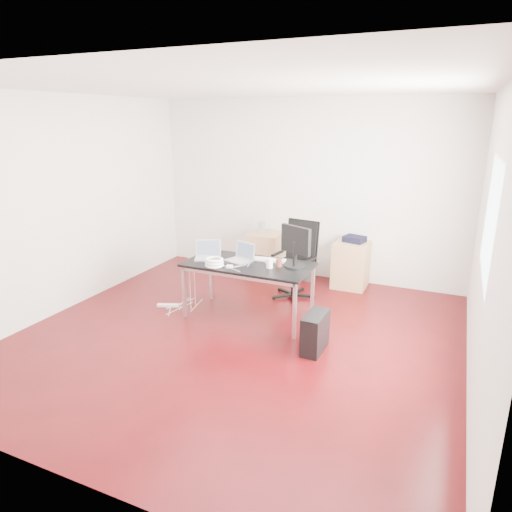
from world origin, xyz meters
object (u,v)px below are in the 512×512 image
at_px(filing_cabinet_right, 351,265).
at_px(pc_tower, 315,332).
at_px(office_chair, 297,256).
at_px(filing_cabinet_left, 266,254).
at_px(desk, 248,267).

xyz_separation_m(filing_cabinet_right, pc_tower, (0.10, -2.18, -0.13)).
bearing_deg(office_chair, pc_tower, -53.94).
relative_size(filing_cabinet_left, pc_tower, 1.56).
bearing_deg(desk, pc_tower, -26.43).
height_order(office_chair, pc_tower, office_chair).
bearing_deg(desk, filing_cabinet_right, 60.14).
xyz_separation_m(filing_cabinet_left, pc_tower, (1.51, -2.18, -0.13)).
relative_size(filing_cabinet_right, pc_tower, 1.56).
xyz_separation_m(filing_cabinet_left, filing_cabinet_right, (1.40, 0.00, 0.00)).
bearing_deg(filing_cabinet_left, desk, -74.70).
distance_m(filing_cabinet_left, pc_tower, 2.65).
relative_size(office_chair, filing_cabinet_left, 1.54).
bearing_deg(pc_tower, filing_cabinet_left, 126.15).
height_order(office_chair, filing_cabinet_left, office_chair).
bearing_deg(desk, filing_cabinet_left, 105.30).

